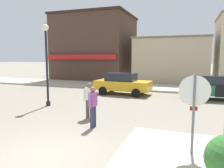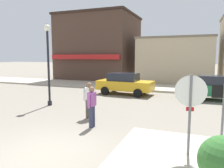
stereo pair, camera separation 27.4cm
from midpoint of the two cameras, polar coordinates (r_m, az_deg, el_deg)
name	(u,v)px [view 2 (the right image)]	position (r m, az deg, el deg)	size (l,w,h in m)	color
ground_plane	(43,154)	(6.76, -16.39, -17.22)	(160.00, 160.00, 0.00)	gray
kerb_far	(148,87)	(19.36, 9.69, -0.84)	(80.00, 4.00, 0.15)	#B7AD99
stop_sign	(190,104)	(6.14, 20.97, -5.00)	(0.81, 0.13, 2.30)	slate
one_way_sign	(223,113)	(6.37, 28.13, -6.67)	(0.60, 0.09, 2.10)	slate
lamp_post	(48,53)	(12.64, -15.78, 7.85)	(0.36, 0.36, 4.54)	black
parked_car_nearest	(125,83)	(15.94, 3.85, 0.19)	(4.09, 2.05, 1.56)	gold
parked_car_second	(217,87)	(15.38, 26.29, -0.81)	(4.12, 2.11, 1.56)	#1E6B3D
pedestrian_crossing_near	(92,105)	(8.55, -4.37, -5.62)	(0.23, 0.55, 1.61)	#2D334C
pedestrian_crossing_far	(89,99)	(9.79, -5.15, -3.97)	(0.53, 0.36, 1.61)	#4C473D
building_corner_shop	(100,48)	(26.92, -2.98, 9.46)	(8.62, 7.95, 7.60)	#473328
building_storefront_left_near	(175,60)	(24.01, 16.52, 5.96)	(7.45, 5.39, 4.68)	tan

